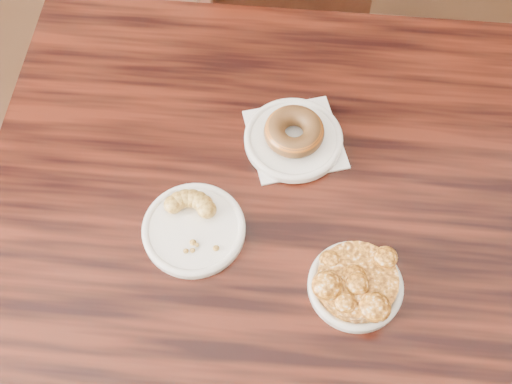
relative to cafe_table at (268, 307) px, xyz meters
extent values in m
cube|color=black|center=(0.00, 0.00, 0.00)|extent=(1.23, 1.23, 0.75)
cube|color=white|center=(0.08, 0.17, 0.38)|extent=(0.16, 0.16, 0.00)
cylinder|color=white|center=(0.07, 0.16, 0.38)|extent=(0.17, 0.17, 0.01)
cylinder|color=white|center=(-0.12, 0.02, 0.38)|extent=(0.17, 0.17, 0.01)
cylinder|color=silver|center=(0.11, -0.12, 0.38)|extent=(0.15, 0.15, 0.01)
torus|color=#905415|center=(0.07, 0.16, 0.41)|extent=(0.10, 0.10, 0.04)
camera|label=1|loc=(-0.11, -0.44, 1.32)|focal=45.00mm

